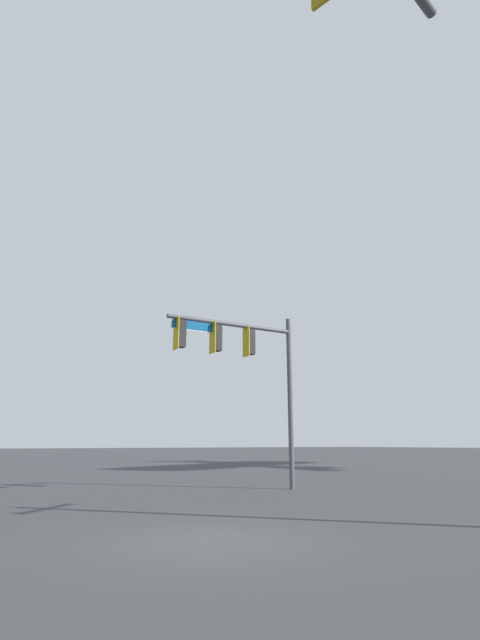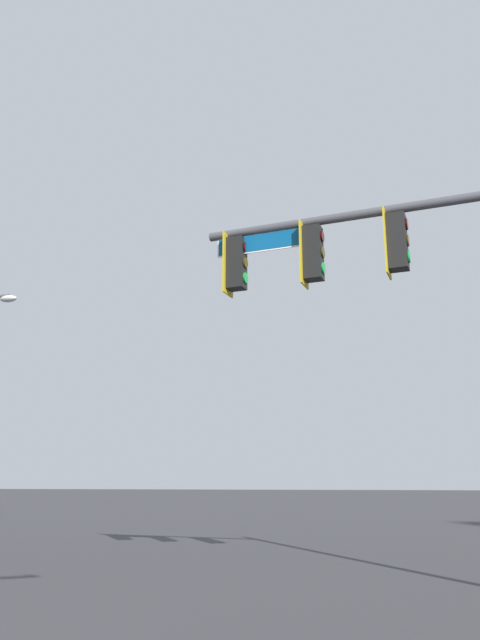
% 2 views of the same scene
% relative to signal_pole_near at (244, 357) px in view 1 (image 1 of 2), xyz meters
% --- Properties ---
extents(ground_plane, '(400.00, 400.00, 0.00)m').
position_rel_signal_pole_near_xyz_m(ground_plane, '(6.17, 8.39, -5.45)').
color(ground_plane, '#38383A').
extents(signal_pole_near, '(6.02, 0.62, 7.39)m').
position_rel_signal_pole_near_xyz_m(signal_pole_near, '(0.00, 0.00, 0.00)').
color(signal_pole_near, '#47474C').
rests_on(signal_pole_near, ground_plane).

